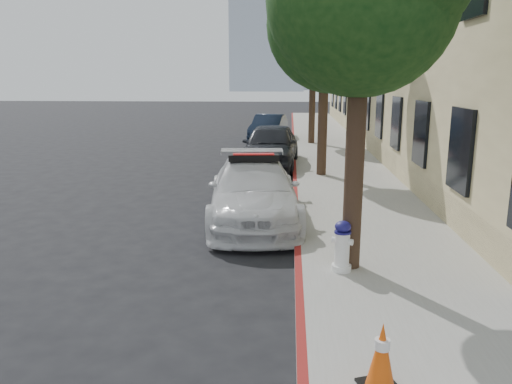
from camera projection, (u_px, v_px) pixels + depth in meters
The scene contains 12 objects.
ground at pixel (197, 234), 10.31m from camera, with size 120.00×120.00×0.00m, color black.
sidewalk at pixel (333, 157), 19.78m from camera, with size 3.20×50.00×0.15m, color gray.
curb_strip at pixel (294, 157), 19.88m from camera, with size 0.12×50.00×0.15m, color maroon.
building at pixel (449, 37), 23.17m from camera, with size 8.00×36.00×10.00m, color tan.
tower_right at pixel (318, 8), 136.11m from camera, with size 14.00×14.00×44.00m, color #9EA8B7.
tree_mid at pixel (326, 44), 15.01m from camera, with size 2.77×2.64×5.43m.
tree_far at pixel (314, 50), 22.74m from camera, with size 3.10×3.00×5.81m.
police_car at pixel (254, 191), 11.10m from camera, with size 2.37×4.92×1.53m.
parked_car_mid at pixel (270, 146), 17.79m from camera, with size 1.85×4.60×1.57m, color black.
parked_car_far at pixel (269, 128), 25.51m from camera, with size 1.42×4.06×1.34m, color #131D30.
fire_hydrant at pixel (342, 247), 7.86m from camera, with size 0.35×0.31×0.82m.
traffic_cone at pixel (381, 356), 4.85m from camera, with size 0.47×0.47×0.70m.
Camera 1 is at (1.89, -9.75, 3.14)m, focal length 35.00 mm.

